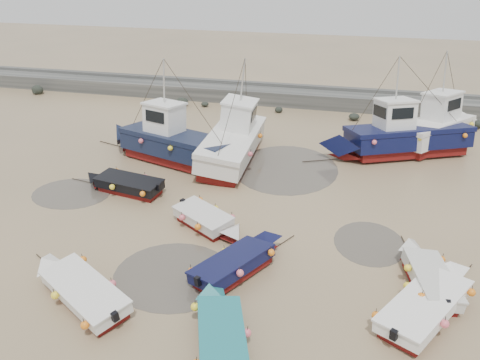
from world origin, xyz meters
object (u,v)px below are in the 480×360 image
object	(u,v)px
dinghy_0	(81,287)
cabin_boat_0	(168,141)
dinghy_3	(430,302)
dinghy_6	(427,273)
cabin_boat_1	(233,138)
dinghy_1	(240,261)
dinghy_4	(124,182)
cabin_boat_2	(400,136)
cabin_boat_3	(440,127)
dinghy_5	(209,219)
dinghy_2	(219,327)
person	(209,175)

from	to	relation	value
dinghy_0	cabin_boat_0	size ratio (longest dim) A/B	0.58
dinghy_0	dinghy_3	xyz separation A→B (m)	(12.72, 2.21, -0.00)
cabin_boat_0	dinghy_6	bearing A→B (deg)	-104.89
dinghy_3	cabin_boat_1	xyz separation A→B (m)	(-10.51, 12.28, 0.77)
dinghy_1	cabin_boat_0	distance (m)	12.25
dinghy_4	cabin_boat_2	size ratio (longest dim) A/B	0.57
dinghy_6	dinghy_0	bearing A→B (deg)	-174.35
cabin_boat_1	dinghy_4	bearing A→B (deg)	-128.09
dinghy_6	cabin_boat_0	distance (m)	16.97
cabin_boat_0	cabin_boat_3	distance (m)	17.90
cabin_boat_2	dinghy_6	bearing A→B (deg)	157.09
dinghy_0	dinghy_1	world-z (taller)	same
dinghy_5	dinghy_6	xyz separation A→B (m)	(9.52, -1.87, -0.01)
dinghy_2	cabin_boat_0	bearing A→B (deg)	98.05
dinghy_0	dinghy_4	bearing A→B (deg)	46.60
dinghy_3	person	size ratio (longest dim) A/B	3.51
cabin_boat_0	dinghy_5	bearing A→B (deg)	-128.82
dinghy_1	cabin_boat_3	size ratio (longest dim) A/B	0.71
dinghy_3	dinghy_2	bearing A→B (deg)	-125.17
dinghy_5	cabin_boat_0	size ratio (longest dim) A/B	0.46
dinghy_2	dinghy_5	world-z (taller)	same
dinghy_6	dinghy_5	bearing A→B (deg)	157.40
dinghy_5	dinghy_6	bearing A→B (deg)	111.38
dinghy_6	cabin_boat_1	xyz separation A→B (m)	(-10.57, 10.56, 0.75)
person	dinghy_3	bearing A→B (deg)	105.97
cabin_boat_3	dinghy_2	bearing A→B (deg)	-74.55
dinghy_2	dinghy_4	size ratio (longest dim) A/B	0.90
dinghy_1	person	xyz separation A→B (m)	(-3.95, 8.53, -0.55)
person	dinghy_0	bearing A→B (deg)	48.20
dinghy_5	cabin_boat_3	bearing A→B (deg)	171.67
dinghy_2	dinghy_4	bearing A→B (deg)	111.42
dinghy_0	dinghy_6	xyz separation A→B (m)	(12.78, 3.93, 0.02)
cabin_boat_2	person	size ratio (longest dim) A/B	6.02
dinghy_0	dinghy_1	xyz separation A→B (m)	(5.47, 3.00, 0.01)
dinghy_1	dinghy_3	xyz separation A→B (m)	(7.25, -0.78, -0.01)
dinghy_6	cabin_boat_0	size ratio (longest dim) A/B	0.53
cabin_boat_0	person	xyz separation A→B (m)	(3.06, -1.49, -1.33)
dinghy_3	dinghy_1	bearing A→B (deg)	-154.61
dinghy_2	cabin_boat_1	bearing A→B (deg)	83.25
cabin_boat_0	cabin_boat_3	xyz separation A→B (m)	(16.67, 6.53, 0.05)
dinghy_6	dinghy_4	bearing A→B (deg)	151.83
dinghy_1	dinghy_2	world-z (taller)	same
dinghy_6	cabin_boat_2	world-z (taller)	cabin_boat_2
dinghy_1	cabin_boat_0	size ratio (longest dim) A/B	0.53
dinghy_3	dinghy_5	distance (m)	10.11
dinghy_2	dinghy_1	bearing A→B (deg)	73.34
cabin_boat_1	dinghy_3	bearing A→B (deg)	-50.01
dinghy_2	dinghy_6	size ratio (longest dim) A/B	0.98
dinghy_0	dinghy_4	xyz separation A→B (m)	(-2.40, 8.49, 0.01)
dinghy_6	cabin_boat_3	world-z (taller)	cabin_boat_3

